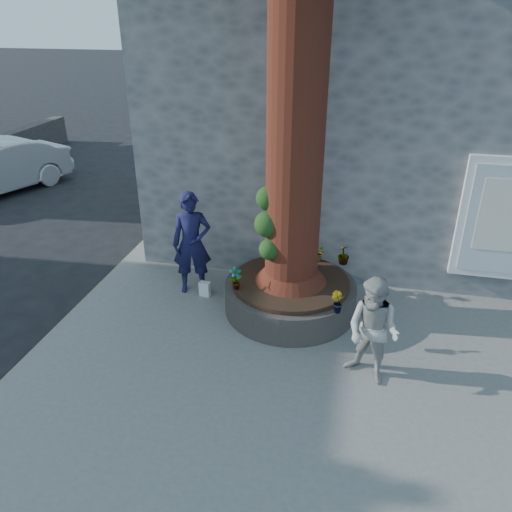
# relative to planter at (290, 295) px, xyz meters

# --- Properties ---
(ground) EXTENTS (120.00, 120.00, 0.00)m
(ground) POSITION_rel_planter_xyz_m (-0.80, -2.00, -0.41)
(ground) COLOR black
(ground) RESTS_ON ground
(pavement) EXTENTS (9.00, 8.00, 0.12)m
(pavement) POSITION_rel_planter_xyz_m (0.70, -1.00, -0.35)
(pavement) COLOR slate
(pavement) RESTS_ON ground
(yellow_line) EXTENTS (0.10, 30.00, 0.01)m
(yellow_line) POSITION_rel_planter_xyz_m (-3.85, -1.00, -0.41)
(yellow_line) COLOR yellow
(yellow_line) RESTS_ON ground
(stone_shop) EXTENTS (10.30, 8.30, 6.30)m
(stone_shop) POSITION_rel_planter_xyz_m (1.70, 5.20, 2.75)
(stone_shop) COLOR #4F5255
(stone_shop) RESTS_ON ground
(planter) EXTENTS (2.30, 2.30, 0.60)m
(planter) POSITION_rel_planter_xyz_m (0.00, 0.00, 0.00)
(planter) COLOR black
(planter) RESTS_ON pavement
(man) EXTENTS (0.81, 0.65, 1.95)m
(man) POSITION_rel_planter_xyz_m (-1.89, 0.29, 0.68)
(man) COLOR #16163D
(man) RESTS_ON pavement
(woman) EXTENTS (0.98, 0.91, 1.62)m
(woman) POSITION_rel_planter_xyz_m (1.40, -1.58, 0.52)
(woman) COLOR #A3A29C
(woman) RESTS_ON pavement
(shopping_bag) EXTENTS (0.21, 0.14, 0.28)m
(shopping_bag) POSITION_rel_planter_xyz_m (-1.63, 0.13, -0.15)
(shopping_bag) COLOR white
(shopping_bag) RESTS_ON pavement
(plant_a) EXTENTS (0.26, 0.23, 0.40)m
(plant_a) POSITION_rel_planter_xyz_m (-0.85, -0.51, 0.51)
(plant_a) COLOR gray
(plant_a) RESTS_ON planter
(plant_b) EXTENTS (0.26, 0.26, 0.34)m
(plant_b) POSITION_rel_planter_xyz_m (0.85, -0.85, 0.48)
(plant_b) COLOR gray
(plant_b) RESTS_ON planter
(plant_c) EXTENTS (0.29, 0.29, 0.37)m
(plant_c) POSITION_rel_planter_xyz_m (0.85, 0.82, 0.49)
(plant_c) COLOR gray
(plant_c) RESTS_ON planter
(plant_d) EXTENTS (0.37, 0.38, 0.33)m
(plant_d) POSITION_rel_planter_xyz_m (0.38, 0.85, 0.47)
(plant_d) COLOR gray
(plant_d) RESTS_ON planter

